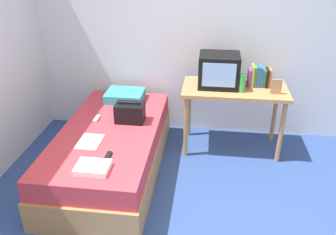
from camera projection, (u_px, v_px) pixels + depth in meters
wall_back at (196, 29)px, 4.09m from camera, size 5.20×0.10×2.60m
bed at (111, 150)px, 3.67m from camera, size 1.00×2.00×0.51m
desk at (234, 96)px, 3.90m from camera, size 1.16×0.60×0.78m
tv at (219, 70)px, 3.83m from camera, size 0.44×0.39×0.36m
water_bottle at (242, 83)px, 3.70m from camera, size 0.08×0.08×0.20m
book_row at (259, 77)px, 3.85m from camera, size 0.25×0.16×0.24m
picture_frame at (276, 87)px, 3.65m from camera, size 0.11×0.02×0.16m
pillow at (125, 96)px, 4.17m from camera, size 0.44×0.36×0.11m
handbag at (130, 113)px, 3.65m from camera, size 0.30×0.20×0.22m
magazine at (90, 142)px, 3.31m from camera, size 0.21×0.29×0.01m
remote_dark at (108, 157)px, 3.07m from camera, size 0.04×0.16×0.02m
remote_silver at (97, 119)px, 3.73m from camera, size 0.04×0.14×0.02m
folded_towel at (93, 167)px, 2.89m from camera, size 0.28×0.22×0.05m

